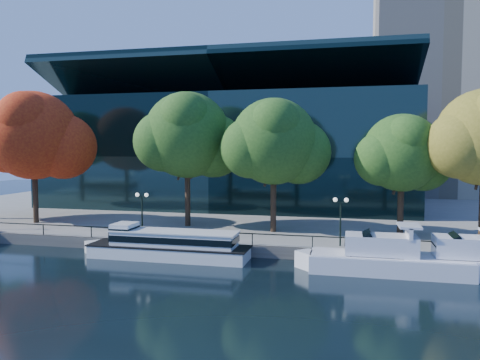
% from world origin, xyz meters
% --- Properties ---
extents(ground, '(160.00, 160.00, 0.00)m').
position_xyz_m(ground, '(0.00, 0.00, 0.00)').
color(ground, black).
rests_on(ground, ground).
extents(promenade, '(90.00, 67.08, 1.00)m').
position_xyz_m(promenade, '(0.00, 36.38, 0.50)').
color(promenade, slate).
rests_on(promenade, ground).
extents(railing, '(88.20, 0.08, 0.99)m').
position_xyz_m(railing, '(0.00, 3.25, 1.94)').
color(railing, black).
rests_on(railing, promenade).
extents(convention_building, '(50.00, 24.57, 21.43)m').
position_xyz_m(convention_building, '(-4.00, 31.79, 8.51)').
color(convention_building, black).
rests_on(convention_building, ground).
extents(office_tower, '(22.50, 22.50, 65.90)m').
position_xyz_m(office_tower, '(28.00, 55.00, 33.02)').
color(office_tower, tan).
rests_on(office_tower, ground).
extents(tour_boat, '(14.70, 3.28, 2.79)m').
position_xyz_m(tour_boat, '(-1.94, 1.09, 1.19)').
color(tour_boat, white).
rests_on(tour_boat, ground).
extents(cruiser_near, '(12.54, 3.23, 3.63)m').
position_xyz_m(cruiser_near, '(15.23, 0.42, 1.13)').
color(cruiser_near, silver).
rests_on(cruiser_near, ground).
extents(cruiser_far, '(11.17, 3.10, 3.65)m').
position_xyz_m(cruiser_far, '(21.06, 0.67, 1.16)').
color(cruiser_far, silver).
rests_on(cruiser_far, ground).
extents(tree_1, '(11.87, 9.73, 14.20)m').
position_xyz_m(tree_1, '(-20.11, 9.25, 10.25)').
color(tree_1, black).
rests_on(tree_1, promenade).
extents(tree_2, '(11.09, 9.09, 13.87)m').
position_xyz_m(tree_2, '(-3.33, 11.05, 10.25)').
color(tree_2, black).
rests_on(tree_2, promenade).
extents(tree_3, '(10.39, 8.52, 12.89)m').
position_xyz_m(tree_3, '(5.88, 9.74, 9.55)').
color(tree_3, black).
rests_on(tree_3, promenade).
extents(tree_4, '(8.88, 7.28, 11.22)m').
position_xyz_m(tree_4, '(17.61, 10.17, 8.51)').
color(tree_4, black).
rests_on(tree_4, promenade).
extents(lamp_1, '(1.26, 0.36, 4.03)m').
position_xyz_m(lamp_1, '(-5.56, 4.50, 3.98)').
color(lamp_1, black).
rests_on(lamp_1, promenade).
extents(lamp_2, '(1.26, 0.36, 4.03)m').
position_xyz_m(lamp_2, '(12.18, 4.50, 3.98)').
color(lamp_2, black).
rests_on(lamp_2, promenade).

